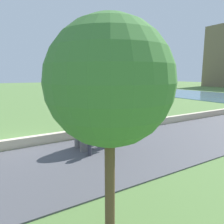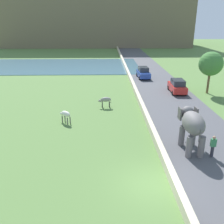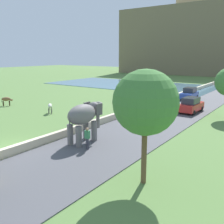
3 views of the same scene
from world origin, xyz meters
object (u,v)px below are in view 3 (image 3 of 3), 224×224
(person_beside_elephant, at_px, (87,138))
(cow_brown, at_px, (7,100))
(car_red, at_px, (191,105))
(cow_grey, at_px, (98,104))
(car_blue, at_px, (189,94))
(cow_white, at_px, (50,106))
(elephant, at_px, (84,116))

(person_beside_elephant, xyz_separation_m, cow_brown, (-19.12, 6.28, -0.04))
(car_red, bearing_deg, cow_brown, -155.13)
(person_beside_elephant, height_order, cow_grey, person_beside_elephant)
(person_beside_elephant, distance_m, car_blue, 24.73)
(person_beside_elephant, distance_m, cow_white, 12.78)
(car_blue, bearing_deg, cow_brown, -134.19)
(car_red, bearing_deg, cow_white, -143.50)
(car_blue, height_order, cow_white, car_blue)
(car_blue, distance_m, cow_white, 20.71)
(elephant, relative_size, car_blue, 0.85)
(car_red, height_order, cow_brown, car_red)
(elephant, height_order, cow_grey, elephant)
(car_blue, relative_size, cow_grey, 2.90)
(car_red, xyz_separation_m, cow_brown, (-21.05, -9.76, -0.06))
(person_beside_elephant, distance_m, cow_grey, 12.94)
(cow_grey, bearing_deg, person_beside_elephant, -55.27)
(cow_white, bearing_deg, cow_grey, 48.77)
(cow_brown, xyz_separation_m, cow_white, (8.09, 0.17, 0.00))
(person_beside_elephant, distance_m, cow_brown, 20.13)
(cow_brown, height_order, cow_white, same)
(person_beside_elephant, height_order, cow_white, person_beside_elephant)
(car_blue, bearing_deg, cow_grey, -113.61)
(cow_white, bearing_deg, car_blue, 61.73)
(person_beside_elephant, height_order, car_blue, car_blue)
(person_beside_elephant, relative_size, car_red, 0.40)
(car_red, relative_size, cow_brown, 3.26)
(elephant, bearing_deg, cow_grey, 122.81)
(cow_white, distance_m, cow_grey, 5.55)
(car_blue, bearing_deg, elephant, -90.00)
(car_red, bearing_deg, elephant, -101.90)
(car_red, bearing_deg, cow_grey, -149.79)
(person_beside_elephant, bearing_deg, car_red, 83.15)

